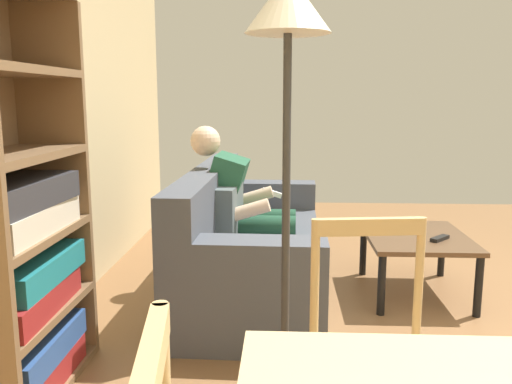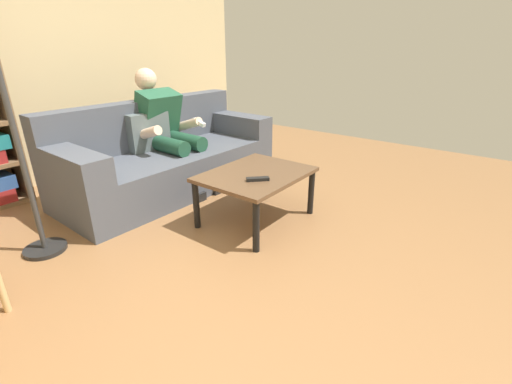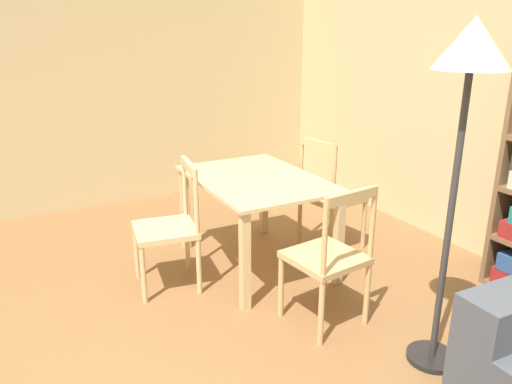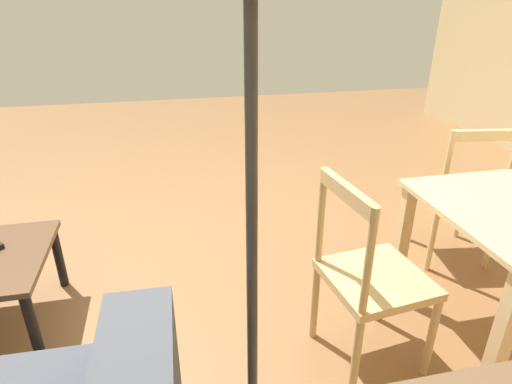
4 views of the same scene
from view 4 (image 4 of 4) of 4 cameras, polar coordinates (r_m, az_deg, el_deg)
ground_plane at (r=3.06m, az=-5.63°, el=-6.34°), size 9.08×9.08×0.00m
dining_chair_facing_couch at (r=1.98m, az=14.98°, el=-11.08°), size 0.47×0.47×0.92m
dining_chair_by_doorway at (r=2.95m, az=25.25°, el=-0.27°), size 0.48×0.48×0.91m
floor_lamp at (r=1.11m, az=-0.71°, el=23.27°), size 0.36×0.36×1.84m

